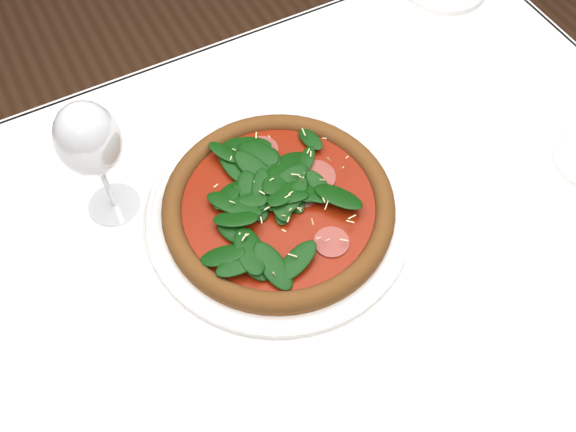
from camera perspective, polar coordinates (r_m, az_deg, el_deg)
ground at (r=1.56m, az=0.26°, el=-16.58°), size 6.00×6.00×0.00m
dining_table at (r=0.95m, az=0.41°, el=-5.59°), size 1.21×0.81×0.75m
plate at (r=0.88m, az=-0.84°, el=0.34°), size 0.37×0.37×0.02m
pizza at (r=0.86m, az=-0.85°, el=1.10°), size 0.40×0.40×0.04m
wine_glass at (r=0.82m, az=-17.27°, el=6.32°), size 0.08×0.08×0.20m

